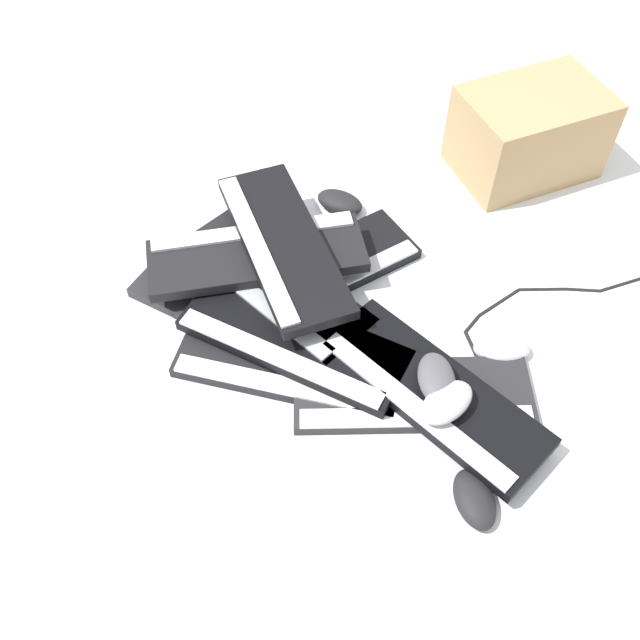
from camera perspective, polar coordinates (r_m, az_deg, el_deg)
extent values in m
plane|color=silver|center=(1.43, 2.07, -0.65)|extent=(3.20, 3.20, 0.00)
cube|color=black|center=(1.51, -0.28, 3.85)|extent=(0.44, 0.39, 0.02)
cube|color=#B2B5BA|center=(1.46, 0.87, 2.83)|extent=(0.35, 0.29, 0.01)
cube|color=#232326|center=(1.45, -6.67, 0.91)|extent=(0.22, 0.46, 0.02)
cube|color=silver|center=(1.47, -5.54, 2.78)|extent=(0.10, 0.42, 0.01)
cube|color=black|center=(1.36, -2.24, -3.65)|extent=(0.19, 0.45, 0.02)
cube|color=silver|center=(1.32, -2.92, -5.25)|extent=(0.08, 0.42, 0.01)
cube|color=#232326|center=(1.34, 7.42, -5.94)|extent=(0.30, 0.46, 0.02)
cube|color=silver|center=(1.30, 7.73, -7.70)|extent=(0.18, 0.40, 0.01)
cube|color=black|center=(1.31, 9.07, -5.71)|extent=(0.32, 0.46, 0.02)
cube|color=silver|center=(1.27, 7.54, -6.90)|extent=(0.21, 0.39, 0.01)
cube|color=black|center=(1.45, -3.73, 2.89)|extent=(0.32, 0.46, 0.02)
cube|color=#B2B5BA|center=(1.41, -5.41, 2.03)|extent=(0.21, 0.40, 0.01)
cube|color=black|center=(1.46, -5.06, 5.12)|extent=(0.35, 0.46, 0.02)
cube|color=silver|center=(1.49, -5.39, 7.07)|extent=(0.24, 0.38, 0.01)
cube|color=black|center=(1.36, -2.10, -1.59)|extent=(0.21, 0.46, 0.02)
cube|color=silver|center=(1.32, -3.29, -2.97)|extent=(0.09, 0.42, 0.01)
cube|color=black|center=(1.44, -2.91, 6.07)|extent=(0.43, 0.40, 0.02)
cube|color=silver|center=(1.42, -5.10, 5.89)|extent=(0.34, 0.30, 0.01)
ellipsoid|color=black|center=(1.44, -1.84, 3.02)|extent=(0.07, 0.11, 0.04)
ellipsoid|color=#4C4C51|center=(1.28, 9.30, -4.65)|extent=(0.13, 0.10, 0.04)
ellipsoid|color=#B7B7BC|center=(1.26, 10.11, -6.52)|extent=(0.13, 0.11, 0.04)
ellipsoid|color=#B7B7BC|center=(1.42, 14.34, -2.21)|extent=(0.10, 0.13, 0.04)
ellipsoid|color=black|center=(1.65, 1.59, 9.41)|extent=(0.08, 0.12, 0.04)
ellipsoid|color=black|center=(1.25, 12.25, -13.85)|extent=(0.13, 0.11, 0.04)
cylinder|color=black|center=(1.42, 12.32, -2.47)|extent=(0.09, 0.06, 0.01)
cylinder|color=black|center=(1.46, 12.12, -0.22)|extent=(0.05, 0.02, 0.01)
cylinder|color=black|center=(1.51, 14.18, 1.45)|extent=(0.10, 0.07, 0.01)
cylinder|color=black|center=(1.56, 17.39, 2.43)|extent=(0.04, 0.09, 0.01)
cylinder|color=black|center=(1.58, 20.32, 2.34)|extent=(0.03, 0.07, 0.01)
cylinder|color=black|center=(1.62, 22.95, 2.69)|extent=(0.07, 0.08, 0.01)
sphere|color=black|center=(1.40, 13.09, -4.13)|extent=(0.01, 0.01, 0.01)
sphere|color=black|center=(1.45, 11.58, -0.87)|extent=(0.01, 0.01, 0.01)
sphere|color=black|center=(1.48, 12.64, 0.42)|extent=(0.01, 0.01, 0.01)
sphere|color=black|center=(1.54, 15.66, 2.42)|extent=(0.01, 0.01, 0.01)
sphere|color=black|center=(1.57, 19.10, 2.43)|extent=(0.01, 0.01, 0.01)
sphere|color=black|center=(1.60, 21.53, 2.25)|extent=(0.01, 0.01, 0.01)
cube|color=tan|center=(1.77, 16.36, 14.18)|extent=(0.37, 0.38, 0.20)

